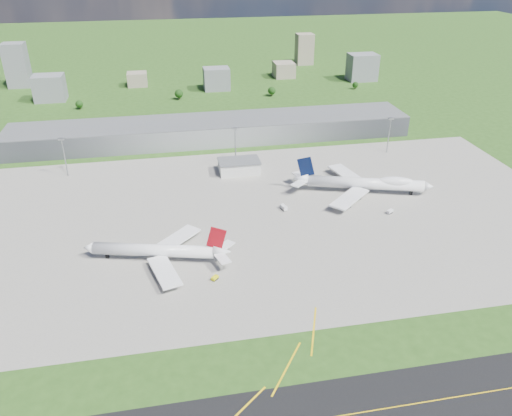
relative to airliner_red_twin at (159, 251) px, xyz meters
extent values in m
plane|color=#284E18|center=(43.20, 144.30, -5.18)|extent=(1400.00, 1400.00, 0.00)
cube|color=gray|center=(53.20, 34.30, -5.14)|extent=(360.00, 190.00, 0.08)
cube|color=gray|center=(43.20, 159.30, 2.32)|extent=(300.00, 42.00, 15.00)
cube|color=silver|center=(53.20, 94.30, -1.18)|extent=(26.00, 16.00, 8.00)
cylinder|color=gray|center=(-56.80, 109.30, 7.32)|extent=(0.70, 0.70, 25.00)
cube|color=gray|center=(-56.80, 109.30, 20.12)|extent=(3.50, 2.00, 1.20)
cylinder|color=gray|center=(53.20, 109.30, 7.32)|extent=(0.70, 0.70, 25.00)
cube|color=gray|center=(53.20, 109.30, 20.12)|extent=(3.50, 2.00, 1.20)
cylinder|color=gray|center=(163.20, 109.30, 7.32)|extent=(0.70, 0.70, 25.00)
cube|color=gray|center=(163.20, 109.30, 20.12)|extent=(3.50, 2.00, 1.20)
cylinder|color=white|center=(-2.61, 0.68, 0.29)|extent=(57.33, 20.27, 5.97)
cone|color=white|center=(-32.94, 8.55, 0.29)|extent=(6.31, 7.03, 5.97)
cone|color=white|center=(29.16, -7.57, 1.09)|extent=(9.20, 7.78, 5.97)
cube|color=#9B0F08|center=(-4.54, 1.18, -1.56)|extent=(46.40, 14.26, 1.29)
cube|color=white|center=(2.01, -15.17, -1.50)|extent=(15.51, 27.31, 0.90)
cube|color=white|center=(9.14, 12.28, -1.50)|extent=(24.52, 24.71, 0.90)
cube|color=#9B0813|center=(26.75, -6.95, 8.25)|extent=(9.72, 2.97, 12.02)
cylinder|color=#38383D|center=(0.60, -10.95, -3.39)|extent=(6.09, 4.46, 3.18)
cylinder|color=#38383D|center=(5.85, 9.27, -3.39)|extent=(6.09, 4.46, 3.18)
cube|color=black|center=(2.04, -5.15, -3.93)|extent=(1.84, 1.56, 2.49)
cube|color=black|center=(4.29, 3.51, -3.93)|extent=(1.84, 1.56, 2.49)
cube|color=black|center=(-24.75, 6.43, -3.93)|extent=(1.84, 1.56, 2.49)
cylinder|color=white|center=(122.97, 50.81, 0.90)|extent=(67.47, 26.90, 6.85)
cone|color=white|center=(158.32, 39.81, 0.90)|extent=(7.31, 8.18, 6.85)
cone|color=white|center=(86.03, 62.30, 1.79)|extent=(10.48, 9.17, 6.85)
cube|color=#1B3097|center=(125.08, 50.15, -1.22)|extent=(54.49, 19.37, 1.44)
ellipsoid|color=white|center=(139.98, 45.51, 2.96)|extent=(22.97, 13.06, 6.17)
cube|color=white|center=(118.48, 69.77, -1.09)|extent=(16.49, 32.27, 0.99)
cube|color=white|center=(108.51, 37.73, -1.09)|extent=(29.40, 28.23, 0.99)
cube|color=#061032|center=(88.67, 61.48, 9.86)|extent=(10.68, 3.80, 13.36)
cylinder|color=#38383D|center=(120.44, 62.01, -3.19)|extent=(6.86, 5.18, 3.54)
cylinder|color=#38383D|center=(117.63, 74.46, -3.19)|extent=(6.86, 5.18, 3.54)
cylinder|color=#38383D|center=(114.53, 43.01, -3.19)|extent=(6.86, 5.18, 3.54)
cylinder|color=#38383D|center=(105.15, 34.36, -3.19)|extent=(6.86, 5.18, 3.54)
cube|color=black|center=(118.12, 57.52, -3.79)|extent=(2.08, 1.79, 2.76)
cube|color=black|center=(115.16, 48.03, -3.79)|extent=(2.08, 1.79, 2.76)
cube|color=black|center=(149.35, 42.60, -3.79)|extent=(2.08, 1.79, 2.76)
cube|color=#F0EC0E|center=(23.97, -20.54, -4.08)|extent=(3.71, 3.74, 1.34)
cube|color=black|center=(23.97, -20.54, -4.75)|extent=(3.43, 3.44, 0.70)
cube|color=white|center=(69.86, 38.33, -3.61)|extent=(3.64, 5.59, 2.27)
cube|color=black|center=(69.86, 38.33, -4.75)|extent=(3.53, 4.88, 0.70)
cube|color=white|center=(127.15, 23.08, -3.85)|extent=(4.42, 3.63, 1.79)
cube|color=black|center=(127.15, 23.08, -4.75)|extent=(3.94, 3.41, 0.70)
cube|color=slate|center=(-96.80, 294.30, 6.82)|extent=(28.00, 22.00, 24.00)
cube|color=gray|center=(-16.80, 334.30, 1.82)|extent=(20.00, 18.00, 14.00)
cube|color=slate|center=(63.20, 304.30, 5.82)|extent=(26.00, 20.00, 22.00)
cube|color=gray|center=(143.20, 344.30, 2.82)|extent=(22.00, 24.00, 16.00)
cube|color=slate|center=(223.20, 314.30, 8.82)|extent=(30.00, 22.00, 28.00)
cube|color=slate|center=(-136.80, 354.30, 16.82)|extent=(22.00, 20.00, 44.00)
cube|color=gray|center=(183.20, 404.30, 12.82)|extent=(20.00, 18.00, 36.00)
cylinder|color=#382314|center=(-66.80, 259.30, -3.68)|extent=(0.70, 0.70, 3.00)
sphere|color=black|center=(-66.80, 259.30, -0.30)|extent=(6.75, 6.75, 6.75)
cylinder|color=#382314|center=(23.20, 274.30, -3.38)|extent=(0.70, 0.70, 3.60)
sphere|color=black|center=(23.20, 274.30, 0.67)|extent=(8.10, 8.10, 8.10)
cylinder|color=#382314|center=(113.20, 269.30, -3.48)|extent=(0.70, 0.70, 3.40)
sphere|color=black|center=(113.20, 269.30, 0.35)|extent=(7.65, 7.65, 7.65)
cylinder|color=#382314|center=(203.20, 279.30, -3.78)|extent=(0.70, 0.70, 2.80)
sphere|color=black|center=(203.20, 279.30, -0.63)|extent=(6.30, 6.30, 6.30)
camera|label=1|loc=(8.36, -203.12, 129.10)|focal=35.00mm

